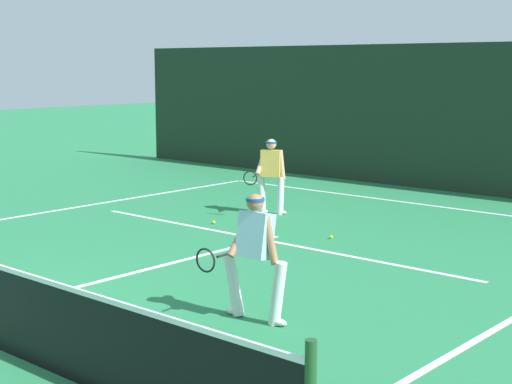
{
  "coord_description": "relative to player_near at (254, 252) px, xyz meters",
  "views": [
    {
      "loc": [
        8.89,
        -4.35,
        3.07
      ],
      "look_at": [
        0.47,
        5.29,
        1.0
      ],
      "focal_mm": 55.31,
      "sensor_mm": 36.0,
      "label": 1
    }
  ],
  "objects": [
    {
      "name": "court_line_service",
      "position": [
        -2.81,
        3.45,
        -0.85
      ],
      "size": [
        8.43,
        0.1,
        0.01
      ],
      "primitive_type": "cube",
      "color": "white",
      "rests_on": "ground_plane"
    },
    {
      "name": "court_line_centre",
      "position": [
        -2.81,
        0.63,
        -0.85
      ],
      "size": [
        0.1,
        6.4,
        0.01
      ],
      "primitive_type": "cube",
      "color": "white",
      "rests_on": "ground_plane"
    },
    {
      "name": "player_near",
      "position": [
        0.0,
        0.0,
        0.0
      ],
      "size": [
        0.96,
        0.85,
        1.57
      ],
      "rotation": [
        0.0,
        0.0,
        3.2
      ],
      "color": "silver",
      "rests_on": "ground_plane"
    },
    {
      "name": "player_far",
      "position": [
        -4.29,
        5.4,
        0.0
      ],
      "size": [
        0.68,
        0.92,
        1.57
      ],
      "rotation": [
        0.0,
        0.0,
        3.58
      ],
      "color": "silver",
      "rests_on": "ground_plane"
    },
    {
      "name": "tennis_ball_extra",
      "position": [
        -4.46,
        3.89,
        -0.82
      ],
      "size": [
        0.07,
        0.07,
        0.07
      ],
      "primitive_type": "sphere",
      "color": "#D1E033",
      "rests_on": "ground_plane"
    },
    {
      "name": "tennis_ball",
      "position": [
        -1.95,
        4.31,
        -0.82
      ],
      "size": [
        0.07,
        0.07,
        0.07
      ],
      "primitive_type": "sphere",
      "color": "#D1E033",
      "rests_on": "ground_plane"
    },
    {
      "name": "back_fence_windscreen",
      "position": [
        -2.81,
        10.61,
        0.94
      ],
      "size": [
        21.56,
        0.12,
        3.59
      ],
      "primitive_type": "cube",
      "color": "#1B2F20",
      "rests_on": "ground_plane"
    },
    {
      "name": "court_line_baseline_far",
      "position": [
        -2.81,
        8.48,
        -0.85
      ],
      "size": [
        10.33,
        0.1,
        0.01
      ],
      "primitive_type": "cube",
      "color": "white",
      "rests_on": "ground_plane"
    }
  ]
}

